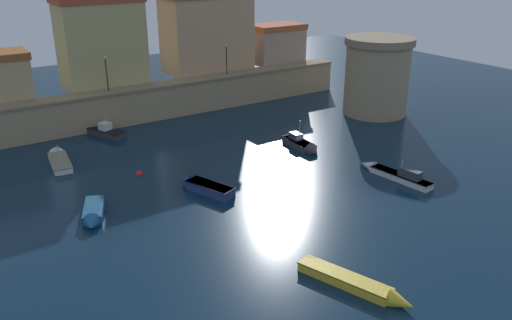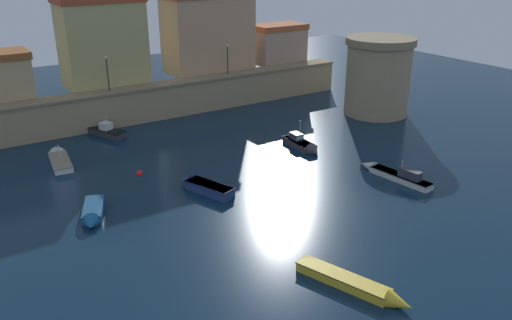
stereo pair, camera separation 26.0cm
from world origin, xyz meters
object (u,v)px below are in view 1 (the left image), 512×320
(moored_boat_1, at_px, (58,158))
(moored_boat_6, at_px, (93,214))
(fortress_tower, at_px, (377,76))
(moored_boat_5, at_px, (359,285))
(quay_lamp_1, at_px, (226,54))
(moored_boat_2, at_px, (393,173))
(moored_boat_4, at_px, (203,186))
(mooring_buoy_0, at_px, (139,174))
(moored_boat_3, at_px, (101,130))
(moored_boat_0, at_px, (303,145))
(quay_lamp_0, at_px, (106,68))

(moored_boat_1, xyz_separation_m, moored_boat_6, (-0.75, -12.39, 0.04))
(moored_boat_1, relative_size, moored_boat_6, 1.27)
(fortress_tower, xyz_separation_m, moored_boat_5, (-25.44, -23.96, -4.09))
(quay_lamp_1, bearing_deg, fortress_tower, -44.60)
(fortress_tower, bearing_deg, moored_boat_2, -130.47)
(moored_boat_4, distance_m, mooring_buoy_0, 6.59)
(moored_boat_3, bearing_deg, moored_boat_5, 162.78)
(moored_boat_4, bearing_deg, moored_boat_3, -12.58)
(moored_boat_3, height_order, moored_boat_5, moored_boat_3)
(quay_lamp_1, height_order, moored_boat_2, quay_lamp_1)
(fortress_tower, relative_size, moored_boat_1, 1.46)
(fortress_tower, height_order, moored_boat_6, fortress_tower)
(quay_lamp_1, relative_size, moored_boat_0, 0.69)
(moored_boat_5, bearing_deg, moored_boat_0, 131.16)
(fortress_tower, xyz_separation_m, mooring_buoy_0, (-29.54, -1.76, -4.42))
(moored_boat_1, height_order, moored_boat_3, moored_boat_3)
(moored_boat_6, bearing_deg, fortress_tower, 123.49)
(moored_boat_5, distance_m, moored_boat_6, 19.23)
(moored_boat_0, bearing_deg, quay_lamp_0, -138.68)
(quay_lamp_0, relative_size, moored_boat_6, 0.78)
(quay_lamp_0, distance_m, moored_boat_4, 20.79)
(fortress_tower, height_order, moored_boat_0, fortress_tower)
(moored_boat_1, bearing_deg, mooring_buoy_0, -137.11)
(moored_boat_3, bearing_deg, moored_boat_6, 137.26)
(moored_boat_2, distance_m, mooring_buoy_0, 21.42)
(mooring_buoy_0, bearing_deg, moored_boat_2, -35.40)
(moored_boat_2, relative_size, moored_boat_5, 1.00)
(quay_lamp_0, height_order, moored_boat_1, quay_lamp_0)
(moored_boat_3, height_order, moored_boat_6, moored_boat_3)
(moored_boat_2, bearing_deg, mooring_buoy_0, 48.13)
(moored_boat_0, xyz_separation_m, moored_boat_3, (-14.71, 14.96, 0.01))
(fortress_tower, relative_size, moored_boat_5, 1.24)
(moored_boat_1, xyz_separation_m, moored_boat_5, (9.05, -28.94, 0.02))
(moored_boat_3, height_order, moored_boat_4, moored_boat_3)
(moored_boat_4, relative_size, mooring_buoy_0, 8.84)
(moored_boat_1, xyz_separation_m, moored_boat_3, (5.61, 5.30, 0.11))
(moored_boat_4, relative_size, moored_boat_6, 1.14)
(mooring_buoy_0, bearing_deg, moored_boat_0, -10.73)
(moored_boat_1, distance_m, moored_boat_4, 14.89)
(moored_boat_5, xyz_separation_m, mooring_buoy_0, (-4.10, 22.20, -0.32))
(mooring_buoy_0, bearing_deg, quay_lamp_0, 79.67)
(moored_boat_0, xyz_separation_m, moored_boat_5, (-11.27, -19.28, -0.07))
(quay_lamp_1, relative_size, moored_boat_3, 0.64)
(moored_boat_1, bearing_deg, moored_boat_4, -141.27)
(quay_lamp_0, height_order, moored_boat_5, quay_lamp_0)
(moored_boat_6, bearing_deg, mooring_buoy_0, 156.34)
(moored_boat_5, bearing_deg, mooring_buoy_0, 171.94)
(fortress_tower, relative_size, quay_lamp_1, 2.43)
(moored_boat_5, bearing_deg, moored_boat_6, -167.90)
(quay_lamp_1, bearing_deg, mooring_buoy_0, -140.48)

